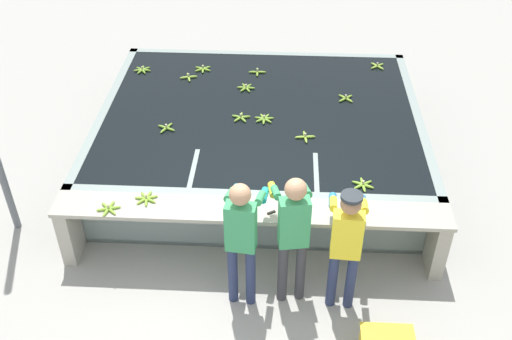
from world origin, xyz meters
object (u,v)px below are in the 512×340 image
object	(u,v)px
worker_0	(242,233)
banana_bunch_floating_7	(346,98)
banana_bunch_floating_2	(166,128)
banana_bunch_floating_6	(241,117)
banana_bunch_floating_0	(246,88)
worker_1	(293,229)
banana_bunch_floating_10	(203,69)
banana_bunch_floating_5	(257,72)
worker_2	(346,240)
banana_bunch_floating_3	(363,185)
knife_0	(277,210)
banana_bunch_floating_11	(305,137)
banana_bunch_ledge_0	(109,209)
banana_bunch_floating_9	(377,66)
banana_bunch_ledge_1	(146,198)
banana_bunch_floating_4	(264,119)
banana_bunch_floating_8	(142,70)
banana_bunch_floating_1	(189,77)

from	to	relation	value
worker_0	banana_bunch_floating_7	size ratio (longest dim) A/B	7.38
banana_bunch_floating_2	banana_bunch_floating_6	bearing A→B (deg)	18.01
banana_bunch_floating_0	worker_0	bearing A→B (deg)	-86.97
worker_1	banana_bunch_floating_10	world-z (taller)	worker_1
worker_0	worker_1	bearing A→B (deg)	7.70
banana_bunch_floating_0	banana_bunch_floating_5	world-z (taller)	same
worker_2	banana_bunch_floating_3	bearing A→B (deg)	75.38
banana_bunch_floating_2	knife_0	distance (m)	2.25
banana_bunch_floating_6	banana_bunch_floating_0	bearing A→B (deg)	88.90
worker_2	banana_bunch_floating_3	xyz separation A→B (m)	(0.28, 1.08, -0.11)
banana_bunch_floating_11	banana_bunch_ledge_0	xyz separation A→B (m)	(-2.25, -1.59, 0.00)
worker_0	banana_bunch_floating_0	size ratio (longest dim) A/B	5.95
worker_0	banana_bunch_floating_3	size ratio (longest dim) A/B	5.94
banana_bunch_floating_3	banana_bunch_floating_9	world-z (taller)	same
banana_bunch_floating_2	banana_bunch_floating_7	world-z (taller)	same
worker_1	banana_bunch_floating_6	xyz separation A→B (m)	(-0.73, 2.44, -0.17)
worker_2	banana_bunch_ledge_1	distance (m)	2.36
banana_bunch_floating_0	banana_bunch_ledge_1	size ratio (longest dim) A/B	1.00
worker_2	banana_bunch_floating_4	bearing A→B (deg)	111.18
banana_bunch_floating_2	banana_bunch_ledge_0	world-z (taller)	banana_bunch_ledge_0
banana_bunch_floating_8	worker_2	bearing A→B (deg)	-52.41
banana_bunch_floating_10	knife_0	distance (m)	3.60
banana_bunch_floating_5	banana_bunch_floating_8	world-z (taller)	same
banana_bunch_floating_0	worker_2	bearing A→B (deg)	-69.18
worker_2	banana_bunch_floating_1	bearing A→B (deg)	121.04
banana_bunch_floating_3	banana_bunch_floating_11	size ratio (longest dim) A/B	1.00
banana_bunch_floating_5	banana_bunch_floating_1	bearing A→B (deg)	-168.04
worker_1	banana_bunch_floating_3	size ratio (longest dim) A/B	6.05
banana_bunch_floating_2	banana_bunch_ledge_1	distance (m)	1.51
banana_bunch_floating_5	banana_bunch_floating_3	bearing A→B (deg)	-63.16
banana_bunch_floating_0	banana_bunch_floating_11	size ratio (longest dim) A/B	1.00
banana_bunch_floating_2	banana_bunch_floating_5	bearing A→B (deg)	55.47
worker_0	banana_bunch_floating_5	distance (m)	3.87
banana_bunch_floating_2	banana_bunch_floating_9	bearing A→B (deg)	32.87
banana_bunch_floating_8	banana_bunch_ledge_1	bearing A→B (deg)	-77.54
banana_bunch_floating_2	banana_bunch_floating_10	distance (m)	1.77
banana_bunch_ledge_1	banana_bunch_floating_11	bearing A→B (deg)	36.73
banana_bunch_floating_4	banana_bunch_ledge_1	world-z (taller)	banana_bunch_ledge_1
banana_bunch_floating_3	banana_bunch_floating_1	bearing A→B (deg)	133.95
banana_bunch_floating_8	banana_bunch_floating_3	bearing A→B (deg)	-40.50
banana_bunch_floating_4	banana_bunch_floating_10	size ratio (longest dim) A/B	1.00
banana_bunch_floating_3	worker_1	bearing A→B (deg)	-129.83
worker_0	worker_2	world-z (taller)	worker_0
banana_bunch_floating_5	banana_bunch_floating_0	bearing A→B (deg)	-105.84
banana_bunch_floating_10	banana_bunch_ledge_0	world-z (taller)	banana_bunch_ledge_0
banana_bunch_floating_3	banana_bunch_ledge_1	xyz separation A→B (m)	(-2.54, -0.40, 0.00)
banana_bunch_floating_4	banana_bunch_floating_3	bearing A→B (deg)	-48.60
worker_2	banana_bunch_floating_5	xyz separation A→B (m)	(-1.13, 3.87, -0.10)
worker_2	banana_bunch_floating_6	size ratio (longest dim) A/B	5.78
banana_bunch_floating_6	banana_bunch_floating_10	world-z (taller)	same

